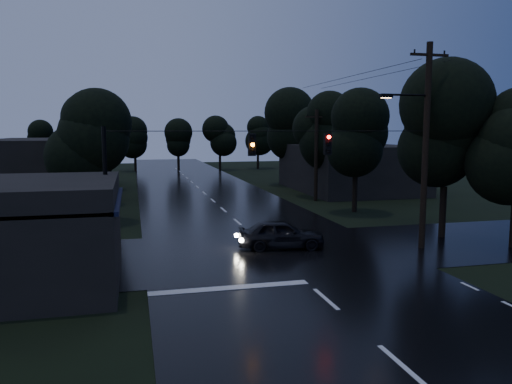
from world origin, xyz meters
name	(u,v)px	position (x,y,z in m)	size (l,w,h in m)	color
ground	(401,365)	(0.00, 0.00, 0.00)	(160.00, 160.00, 0.00)	black
main_road	(213,201)	(0.00, 30.00, 0.00)	(12.00, 120.00, 0.02)	black
cross_street	(271,252)	(0.00, 12.00, 0.00)	(60.00, 9.00, 0.02)	black
building_far_right	(349,168)	(14.00, 34.00, 2.20)	(10.00, 14.00, 4.40)	black
building_far_left	(50,165)	(-14.00, 40.00, 2.50)	(10.00, 16.00, 5.00)	black
utility_pole_main	(424,142)	(7.41, 11.00, 5.26)	(3.50, 0.30, 10.00)	black
utility_pole_far	(316,154)	(8.30, 28.00, 3.88)	(2.00, 0.30, 7.50)	black
anchor_pole_left	(106,198)	(-7.50, 11.00, 3.00)	(0.18, 0.18, 6.00)	black
span_signals	(290,143)	(0.56, 10.99, 5.24)	(15.00, 0.37, 1.12)	black
tree_corner_near	(447,127)	(10.00, 13.00, 5.99)	(4.48, 4.48, 9.44)	black
tree_left_a	(88,140)	(-9.00, 22.00, 5.24)	(3.92, 3.92, 8.26)	black
tree_left_b	(89,133)	(-9.60, 30.00, 5.62)	(4.20, 4.20, 8.85)	black
tree_left_c	(91,128)	(-10.20, 40.00, 5.99)	(4.48, 4.48, 9.44)	black
tree_right_a	(356,133)	(9.00, 22.00, 5.62)	(4.20, 4.20, 8.85)	black
tree_right_b	(322,128)	(9.60, 30.00, 5.99)	(4.48, 4.48, 9.44)	black
tree_right_c	(293,125)	(10.20, 40.00, 6.37)	(4.76, 4.76, 10.03)	black
car	(281,234)	(0.67, 12.61, 0.73)	(1.72, 4.28, 1.46)	black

